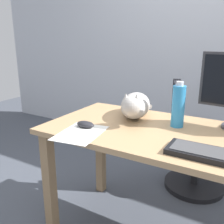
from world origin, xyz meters
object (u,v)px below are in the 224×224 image
keyboard (220,156)px  computer_mouse (85,124)px  office_chair (191,145)px  water_bottle (178,106)px  cat (135,105)px

keyboard → computer_mouse: bearing=177.3°
office_chair → water_bottle: (0.03, -0.59, 0.47)m
cat → computer_mouse: 0.36m
office_chair → keyboard: 1.02m
keyboard → cat: 0.66m
computer_mouse → water_bottle: 0.53m
cat → keyboard: bearing=-32.0°
keyboard → water_bottle: water_bottle is taller
cat → water_bottle: size_ratio=2.28×
water_bottle → keyboard: bearing=-48.8°
office_chair → computer_mouse: bearing=-115.3°
water_bottle → computer_mouse: bearing=-147.7°
water_bottle → office_chair: bearing=93.0°
office_chair → cat: 0.75m
office_chair → water_bottle: size_ratio=3.44×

